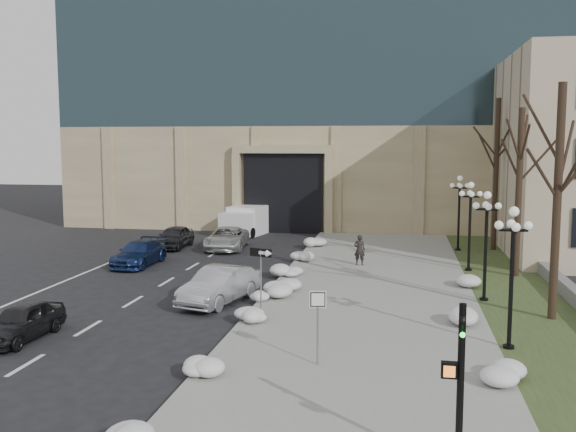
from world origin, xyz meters
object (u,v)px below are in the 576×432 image
(car_a, at_px, (21,322))
(lamppost_d, at_px, (459,203))
(car_b, at_px, (219,285))
(car_d, at_px, (227,238))
(traffic_signal, at_px, (458,393))
(car_c, at_px, (139,253))
(keep_sign, at_px, (318,312))
(lamppost_c, at_px, (470,214))
(lamppost_b, at_px, (486,231))
(box_truck, at_px, (251,220))
(car_e, at_px, (174,237))
(pedestrian, at_px, (360,250))
(one_way_sign, at_px, (264,261))
(lamppost_a, at_px, (512,259))

(car_a, distance_m, lamppost_d, 26.88)
(car_b, xyz_separation_m, car_d, (-3.41, 13.49, -0.07))
(traffic_signal, bearing_deg, car_c, 128.41)
(keep_sign, relative_size, lamppost_c, 0.50)
(lamppost_b, bearing_deg, box_truck, 127.73)
(car_e, distance_m, box_truck, 8.28)
(pedestrian, distance_m, one_way_sign, 11.25)
(keep_sign, xyz_separation_m, lamppost_c, (5.96, 15.70, 1.32))
(car_a, relative_size, keep_sign, 1.56)
(car_a, distance_m, traffic_signal, 15.72)
(car_d, bearing_deg, car_c, -123.64)
(car_b, relative_size, one_way_sign, 1.72)
(car_d, bearing_deg, car_a, -100.53)
(car_e, distance_m, traffic_signal, 30.69)
(car_c, distance_m, one_way_sign, 13.01)
(car_a, relative_size, car_b, 0.80)
(pedestrian, relative_size, lamppost_b, 0.35)
(traffic_signal, bearing_deg, car_b, 125.07)
(lamppost_a, bearing_deg, lamppost_d, 90.00)
(car_e, height_order, lamppost_a, lamppost_a)
(one_way_sign, relative_size, lamppost_b, 0.57)
(keep_sign, bearing_deg, car_c, 119.17)
(car_b, bearing_deg, lamppost_c, 51.68)
(traffic_signal, bearing_deg, car_e, 121.83)
(car_a, relative_size, lamppost_d, 0.78)
(car_d, xyz_separation_m, one_way_sign, (5.75, -15.27, 1.53))
(car_d, xyz_separation_m, lamppost_d, (14.50, 1.56, 2.38))
(box_truck, height_order, lamppost_a, lamppost_a)
(car_b, relative_size, car_e, 1.11)
(lamppost_b, bearing_deg, car_b, -169.54)
(car_c, bearing_deg, lamppost_c, 4.42)
(car_c, xyz_separation_m, lamppost_b, (17.83, -5.35, 2.40))
(car_b, bearing_deg, car_a, -117.14)
(keep_sign, xyz_separation_m, lamppost_a, (5.96, 2.70, 1.32))
(one_way_sign, distance_m, traffic_signal, 12.94)
(car_c, distance_m, lamppost_a, 21.55)
(keep_sign, distance_m, lamppost_d, 23.02)
(one_way_sign, height_order, lamppost_b, lamppost_b)
(car_c, bearing_deg, lamppost_a, -32.87)
(pedestrian, relative_size, keep_sign, 0.70)
(lamppost_b, relative_size, lamppost_c, 1.00)
(car_e, distance_m, pedestrian, 12.99)
(car_e, height_order, box_truck, box_truck)
(car_c, relative_size, lamppost_d, 0.97)
(car_a, bearing_deg, car_b, 51.47)
(pedestrian, xyz_separation_m, one_way_sign, (-3.00, -10.77, 1.27))
(lamppost_d, bearing_deg, car_d, -173.87)
(pedestrian, xyz_separation_m, lamppost_b, (5.74, -6.94, 2.12))
(car_b, xyz_separation_m, box_truck, (-3.55, 20.96, 0.26))
(pedestrian, distance_m, traffic_signal, 22.28)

